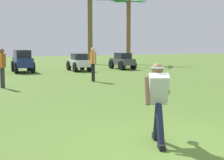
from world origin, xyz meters
TOP-DOWN VIEW (x-y plane):
  - ground_plane at (0.00, 0.00)m, footprint 80.00×80.00m
  - frisbee_thrower at (-0.11, 0.28)m, footprint 0.70×0.99m
  - frisbee_in_flight at (0.25, 0.65)m, footprint 0.26×0.26m
  - teammate_near_sideline at (-1.93, 9.09)m, footprint 0.28×0.49m
  - teammate_midfield at (2.14, 9.86)m, footprint 0.23×0.50m
  - parked_car_slot_c at (-0.09, 16.18)m, footprint 1.19×2.42m
  - parked_car_slot_d at (3.31, 15.73)m, footprint 1.12×2.22m
  - parked_car_slot_e at (6.45, 15.99)m, footprint 1.13×2.22m
  - palm_tree_far_left at (6.30, 21.95)m, footprint 3.33×3.27m
  - palm_tree_left_of_centre at (9.32, 21.02)m, footprint 3.33×3.47m

SIDE VIEW (x-z plane):
  - ground_plane at x=0.00m, z-range 0.00..0.00m
  - parked_car_slot_d at x=3.31m, z-range 0.01..1.11m
  - parked_car_slot_e at x=6.45m, z-range 0.01..1.11m
  - parked_car_slot_c at x=-0.09m, z-range 0.05..1.39m
  - frisbee_in_flight at x=0.25m, z-range 0.69..0.80m
  - frisbee_thrower at x=-0.11m, z-range 0.09..1.51m
  - teammate_near_sideline at x=-1.93m, z-range 0.16..1.72m
  - teammate_midfield at x=2.14m, z-range 0.16..1.72m
  - palm_tree_far_left at x=6.30m, z-range 0.39..6.22m
  - palm_tree_left_of_centre at x=9.32m, z-range 0.55..6.06m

